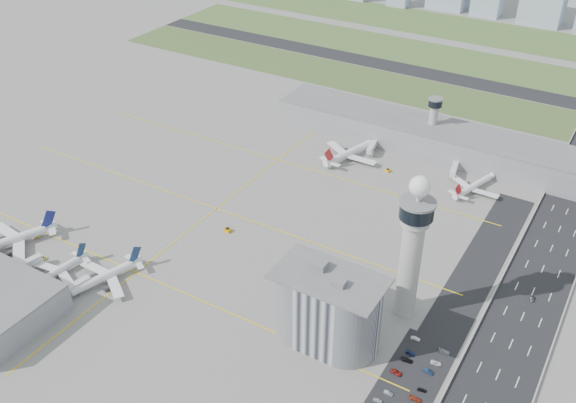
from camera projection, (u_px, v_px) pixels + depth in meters
The scene contains 46 objects.
ground at pixel (248, 265), 290.02m from camera, with size 1000.00×1000.00×0.00m, color gray.
grass_strip_0 at pixel (400, 88), 460.55m from camera, with size 480.00×50.00×0.08m, color #445628.
grass_strip_1 at pixel (437, 57), 514.51m from camera, with size 480.00×60.00×0.08m, color #48642F.
grass_strip_2 at pixel (468, 30), 572.08m from camera, with size 480.00×70.00×0.08m, color #4C6730.
runway at pixel (419, 72), 487.16m from camera, with size 480.00×22.00×0.10m, color black.
highway at pixel (502, 364), 240.23m from camera, with size 28.00×500.00×0.10m, color black.
barrier_left at pixel (466, 349), 245.99m from camera, with size 0.60×500.00×1.20m, color #9E9E99.
barrier_right at pixel (541, 378), 233.87m from camera, with size 0.60×500.00×1.20m, color #9E9E99.
landside_road at pixel (430, 356), 243.86m from camera, with size 18.00×260.00×0.08m, color black.
parking_lot at pixel (413, 374), 236.09m from camera, with size 20.00×44.00×0.10m, color black.
taxiway_line_h_0 at pixel (136, 272), 285.74m from camera, with size 260.00×0.60×0.01m, color yellow.
taxiway_line_h_1 at pixel (216, 209), 328.92m from camera, with size 260.00×0.60×0.01m, color yellow.
taxiway_line_h_2 at pixel (278, 160), 372.09m from camera, with size 260.00×0.60×0.01m, color yellow.
taxiway_line_v at pixel (216, 209), 328.92m from camera, with size 0.60×260.00×0.01m, color yellow.
control_tower at pixel (413, 243), 245.59m from camera, with size 14.00×14.00×64.50m.
secondary_tower at pixel (433, 119), 374.76m from camera, with size 8.60×8.60×31.90m.
admin_building at pixel (328, 309), 243.38m from camera, with size 42.00×24.00×33.50m.
terminal_pier at pixel (446, 141), 374.91m from camera, with size 210.00×32.00×15.80m.
airplane_near_a at pixel (7, 237), 297.69m from camera, with size 45.31×38.52×12.69m, color white, non-canonical shape.
airplane_near_b at pixel (52, 270), 279.42m from camera, with size 35.19×29.91×9.85m, color white, non-canonical shape.
airplane_near_c at pixel (101, 274), 276.48m from camera, with size 38.80×32.98×10.86m, color white, non-canonical shape.
airplane_far_a at pixel (352, 148), 371.68m from camera, with size 43.46×36.94×12.17m, color white, non-canonical shape.
airplane_far_b at pixel (475, 182), 341.45m from camera, with size 35.26×29.97×9.87m, color white, non-canonical shape.
jet_bridge_near_1 at pixel (13, 274), 280.50m from camera, with size 14.00×3.00×5.70m, color silver, non-canonical shape.
jet_bridge_near_2 at pixel (61, 297), 267.52m from camera, with size 14.00×3.00×5.70m, color silver, non-canonical shape.
jet_bridge_far_0 at pixel (374, 144), 382.59m from camera, with size 14.00×3.00×5.70m, color silver, non-canonical shape.
jet_bridge_far_1 at pixel (456, 165), 360.95m from camera, with size 14.00×3.00×5.70m, color silver, non-canonical shape.
tug_0 at pixel (37, 235), 308.31m from camera, with size 2.14×3.11×1.81m, color yellow, non-canonical shape.
tug_1 at pixel (43, 258), 292.90m from camera, with size 1.89×2.75×1.60m, color gold, non-canonical shape.
tug_2 at pixel (105, 273), 284.15m from camera, with size 1.92×2.80×1.63m, color #DCA407, non-canonical shape.
tug_3 at pixel (228, 230), 311.66m from camera, with size 2.38×3.46×2.01m, color orange, non-canonical shape.
tug_4 at pixel (388, 170), 360.48m from camera, with size 2.00×2.91×1.69m, color orange, non-canonical shape.
tug_5 at pixel (420, 180), 351.73m from camera, with size 2.00×2.91×1.69m, color #CE8D00, non-canonical shape.
car_lot_0 at pixel (378, 400), 225.38m from camera, with size 1.32×3.28×1.12m, color silver.
car_lot_1 at pixel (388, 393), 228.15m from camera, with size 1.16×3.32×1.09m, color #96A3AF.
car_lot_2 at pixel (396, 372), 236.11m from camera, with size 2.02×4.37×1.22m, color maroon.
car_lot_3 at pixel (407, 360), 241.20m from camera, with size 1.80×4.43×1.29m, color black.
car_lot_4 at pixel (410, 353), 244.18m from camera, with size 1.46×3.62×1.23m, color navy.
car_lot_5 at pixel (415, 339), 250.60m from camera, with size 1.30×3.72×1.23m, color silver.
car_lot_7 at pixel (415, 399), 225.89m from camera, with size 1.76×4.32×1.25m, color #992E16.
car_lot_8 at pixel (422, 390), 229.33m from camera, with size 1.31×3.27×1.11m, color black.
car_lot_9 at pixel (428, 371), 236.49m from camera, with size 1.36×3.91×1.29m, color navy.
car_lot_10 at pixel (436, 363), 239.98m from camera, with size 1.92×4.17×1.16m, color white.
car_lot_11 at pixel (444, 352), 244.81m from camera, with size 1.77×4.37×1.27m, color #95959A.
car_hw_1 at pixel (532, 299), 270.21m from camera, with size 1.33×3.80×1.25m, color black.
car_hw_4 at pixel (575, 158), 373.08m from camera, with size 1.30×3.24×1.10m, color gray.
Camera 1 is at (132.88, -185.94, 181.78)m, focal length 40.00 mm.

